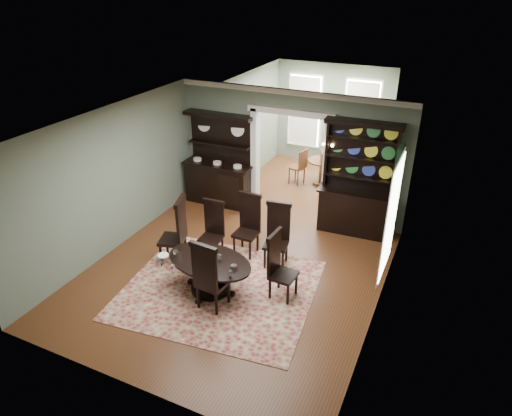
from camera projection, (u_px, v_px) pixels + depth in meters
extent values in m
cube|color=#5A3217|center=(233.00, 275.00, 8.94)|extent=(5.50, 6.00, 0.01)
cube|color=white|center=(228.00, 127.00, 7.55)|extent=(5.50, 6.00, 0.01)
cube|color=slate|center=(111.00, 181.00, 9.27)|extent=(0.01, 6.00, 3.00)
cube|color=slate|center=(385.00, 240.00, 7.22)|extent=(0.01, 6.00, 3.00)
cube|color=slate|center=(122.00, 304.00, 5.83)|extent=(5.50, 0.01, 3.00)
cube|color=slate|center=(222.00, 143.00, 11.34)|extent=(1.85, 0.01, 3.00)
cube|color=slate|center=(368.00, 166.00, 9.99)|extent=(1.85, 0.01, 3.00)
cube|color=slate|center=(292.00, 100.00, 10.09)|extent=(1.80, 0.01, 0.50)
cube|color=silver|center=(292.00, 92.00, 9.96)|extent=(5.50, 0.10, 0.12)
cube|color=#5A3217|center=(311.00, 184.00, 12.77)|extent=(3.50, 3.50, 0.01)
cube|color=white|center=(317.00, 75.00, 11.38)|extent=(3.50, 3.50, 0.01)
cube|color=slate|center=(254.00, 124.00, 12.72)|extent=(0.01, 3.50, 3.00)
cube|color=slate|center=(380.00, 141.00, 11.42)|extent=(0.01, 3.50, 3.00)
cube|color=slate|center=(332.00, 116.00, 13.48)|extent=(3.50, 0.01, 3.00)
cube|color=silver|center=(305.00, 111.00, 13.74)|extent=(1.05, 0.06, 2.20)
cube|color=silver|center=(361.00, 118.00, 13.11)|extent=(1.05, 0.06, 2.20)
cube|color=silver|center=(255.00, 158.00, 11.11)|extent=(0.14, 0.25, 2.50)
cube|color=silver|center=(326.00, 170.00, 10.44)|extent=(0.14, 0.25, 2.50)
cube|color=silver|center=(292.00, 112.00, 10.20)|extent=(2.08, 0.25, 0.14)
cube|color=white|center=(392.00, 218.00, 7.66)|extent=(0.02, 1.10, 2.00)
cube|color=silver|center=(391.00, 218.00, 7.67)|extent=(0.01, 1.22, 2.12)
cube|color=black|center=(393.00, 201.00, 8.25)|extent=(0.10, 0.35, 2.10)
cube|color=gold|center=(330.00, 146.00, 10.08)|extent=(0.08, 0.05, 0.18)
sphere|color=#FFD88C|center=(323.00, 144.00, 9.96)|extent=(0.07, 0.07, 0.07)
sphere|color=#FFD88C|center=(332.00, 146.00, 9.89)|extent=(0.07, 0.07, 0.07)
cube|color=maroon|center=(220.00, 289.00, 8.53)|extent=(3.75, 3.36, 0.01)
ellipsoid|color=black|center=(209.00, 261.00, 8.23)|extent=(1.81, 1.29, 0.04)
cylinder|color=black|center=(209.00, 263.00, 8.24)|extent=(1.76, 1.76, 0.03)
cylinder|color=black|center=(210.00, 275.00, 8.37)|extent=(0.21, 0.21, 0.58)
cylinder|color=black|center=(211.00, 288.00, 8.50)|extent=(0.74, 0.74, 0.09)
cylinder|color=white|center=(203.00, 259.00, 8.19)|extent=(0.32, 0.32, 0.06)
cube|color=black|center=(211.00, 239.00, 9.32)|extent=(0.45, 0.43, 0.06)
cube|color=black|center=(214.00, 218.00, 9.30)|extent=(0.44, 0.07, 0.74)
cube|color=black|center=(213.00, 202.00, 9.12)|extent=(0.48, 0.09, 0.08)
cylinder|color=black|center=(200.00, 250.00, 9.33)|extent=(0.05, 0.05, 0.43)
cylinder|color=black|center=(215.00, 253.00, 9.22)|extent=(0.05, 0.05, 0.43)
cylinder|color=black|center=(208.00, 242.00, 9.61)|extent=(0.05, 0.05, 0.43)
cylinder|color=black|center=(222.00, 245.00, 9.50)|extent=(0.05, 0.05, 0.43)
cube|color=black|center=(246.00, 234.00, 9.41)|extent=(0.47, 0.45, 0.06)
cube|color=black|center=(250.00, 212.00, 9.39)|extent=(0.47, 0.06, 0.79)
cube|color=black|center=(250.00, 195.00, 9.20)|extent=(0.51, 0.08, 0.08)
cylinder|color=black|center=(234.00, 246.00, 9.44)|extent=(0.05, 0.05, 0.47)
cylinder|color=black|center=(250.00, 250.00, 9.30)|extent=(0.05, 0.05, 0.47)
cylinder|color=black|center=(242.00, 238.00, 9.74)|extent=(0.05, 0.05, 0.47)
cylinder|color=black|center=(258.00, 241.00, 9.60)|extent=(0.05, 0.05, 0.47)
cube|color=black|center=(276.00, 245.00, 9.05)|extent=(0.53, 0.52, 0.06)
cube|color=black|center=(279.00, 222.00, 9.03)|extent=(0.47, 0.13, 0.79)
cube|color=black|center=(279.00, 204.00, 8.85)|extent=(0.51, 0.16, 0.08)
cylinder|color=black|center=(265.00, 258.00, 9.04)|extent=(0.05, 0.05, 0.47)
cylinder|color=black|center=(283.00, 261.00, 8.95)|extent=(0.05, 0.05, 0.47)
cylinder|color=black|center=(269.00, 249.00, 9.35)|extent=(0.05, 0.05, 0.47)
cylinder|color=black|center=(286.00, 251.00, 9.27)|extent=(0.05, 0.05, 0.47)
cube|color=black|center=(172.00, 240.00, 9.14)|extent=(0.61, 0.62, 0.07)
cube|color=black|center=(181.00, 221.00, 8.91)|extent=(0.20, 0.50, 0.86)
cube|color=black|center=(180.00, 201.00, 8.71)|extent=(0.23, 0.55, 0.09)
cylinder|color=black|center=(167.00, 244.00, 9.46)|extent=(0.05, 0.05, 0.51)
cylinder|color=black|center=(161.00, 255.00, 9.11)|extent=(0.05, 0.05, 0.51)
cylinder|color=black|center=(186.00, 246.00, 9.41)|extent=(0.05, 0.05, 0.51)
cylinder|color=black|center=(180.00, 256.00, 9.06)|extent=(0.05, 0.05, 0.51)
cube|color=black|center=(284.00, 276.00, 8.14)|extent=(0.47, 0.49, 0.06)
cube|color=black|center=(274.00, 254.00, 8.05)|extent=(0.08, 0.46, 0.77)
cube|color=black|center=(274.00, 235.00, 7.86)|extent=(0.11, 0.50, 0.08)
cylinder|color=black|center=(288.00, 294.00, 8.03)|extent=(0.05, 0.05, 0.46)
cylinder|color=black|center=(296.00, 283.00, 8.31)|extent=(0.05, 0.05, 0.46)
cylinder|color=black|center=(270.00, 288.00, 8.19)|extent=(0.05, 0.05, 0.46)
cylinder|color=black|center=(279.00, 278.00, 8.46)|extent=(0.05, 0.05, 0.46)
cube|color=black|center=(213.00, 283.00, 7.90)|extent=(0.53, 0.51, 0.06)
cube|color=black|center=(204.00, 269.00, 7.54)|extent=(0.49, 0.10, 0.83)
cube|color=black|center=(203.00, 247.00, 7.34)|extent=(0.54, 0.12, 0.08)
cylinder|color=black|center=(228.00, 292.00, 8.07)|extent=(0.05, 0.05, 0.49)
cylinder|color=black|center=(211.00, 285.00, 8.24)|extent=(0.05, 0.05, 0.49)
cylinder|color=black|center=(216.00, 304.00, 7.78)|extent=(0.05, 0.05, 0.49)
cylinder|color=black|center=(198.00, 297.00, 7.95)|extent=(0.05, 0.05, 0.49)
cube|color=black|center=(219.00, 184.00, 11.53)|extent=(1.65, 0.59, 1.03)
cube|color=black|center=(218.00, 164.00, 11.28)|extent=(1.75, 0.65, 0.05)
cube|color=black|center=(222.00, 138.00, 11.18)|extent=(1.64, 0.11, 1.21)
cube|color=black|center=(220.00, 144.00, 11.16)|extent=(1.59, 0.31, 0.04)
cube|color=black|center=(218.00, 115.00, 10.81)|extent=(1.75, 0.39, 0.08)
cube|color=black|center=(354.00, 212.00, 10.24)|extent=(1.55, 0.62, 0.98)
cube|color=black|center=(356.00, 192.00, 10.00)|extent=(1.66, 0.68, 0.04)
cube|color=black|center=(362.00, 156.00, 9.83)|extent=(1.53, 0.14, 1.48)
cube|color=black|center=(327.00, 153.00, 10.02)|extent=(0.07, 0.29, 1.53)
cube|color=black|center=(396.00, 163.00, 9.47)|extent=(0.07, 0.29, 1.53)
cube|color=black|center=(365.00, 123.00, 9.38)|extent=(1.65, 0.43, 0.09)
cube|color=black|center=(359.00, 177.00, 9.95)|extent=(1.54, 0.36, 0.03)
cube|color=black|center=(361.00, 158.00, 9.75)|extent=(1.54, 0.36, 0.03)
cube|color=black|center=(363.00, 138.00, 9.54)|extent=(1.54, 0.36, 0.03)
cylinder|color=#502817|center=(322.00, 161.00, 12.47)|extent=(0.76, 0.76, 0.04)
cylinder|color=#502817|center=(321.00, 172.00, 12.62)|extent=(0.10, 0.10, 0.67)
cylinder|color=#502817|center=(320.00, 183.00, 12.77)|extent=(0.42, 0.42, 0.06)
cylinder|color=#502817|center=(297.00, 167.00, 12.60)|extent=(0.43, 0.43, 0.04)
cube|color=#502817|center=(303.00, 160.00, 12.36)|extent=(0.13, 0.38, 0.53)
cylinder|color=#502817|center=(295.00, 172.00, 12.89)|extent=(0.04, 0.04, 0.48)
cylinder|color=#502817|center=(289.00, 175.00, 12.69)|extent=(0.04, 0.04, 0.48)
cylinder|color=#502817|center=(304.00, 175.00, 12.72)|extent=(0.04, 0.04, 0.48)
cylinder|color=#502817|center=(298.00, 178.00, 12.52)|extent=(0.04, 0.04, 0.48)
cylinder|color=#502817|center=(328.00, 170.00, 12.34)|extent=(0.45, 0.45, 0.04)
cube|color=#502817|center=(321.00, 161.00, 12.22)|extent=(0.18, 0.38, 0.56)
cylinder|color=#502817|center=(334.00, 181.00, 12.31)|extent=(0.04, 0.04, 0.50)
cylinder|color=#502817|center=(333.00, 177.00, 12.59)|extent=(0.04, 0.04, 0.50)
cylinder|color=#502817|center=(322.00, 181.00, 12.33)|extent=(0.04, 0.04, 0.50)
cylinder|color=#502817|center=(321.00, 176.00, 12.60)|extent=(0.04, 0.04, 0.50)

